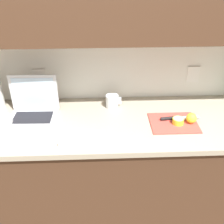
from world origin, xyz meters
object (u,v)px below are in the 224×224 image
lemon_whole_beside (191,118)px  measuring_cup (112,101)px  lemon_half_cut (178,121)px  knife (174,118)px  laptop (33,108)px  cutting_board (174,123)px

lemon_whole_beside → measuring_cup: size_ratio=0.62×
lemon_half_cut → lemon_whole_beside: 0.09m
lemon_half_cut → knife: bearing=108.4°
knife → measuring_cup: measuring_cup is taller
laptop → lemon_half_cut: bearing=-7.1°
cutting_board → knife: 0.04m
laptop → knife: 0.92m
cutting_board → lemon_whole_beside: size_ratio=4.46×
laptop → knife: laptop is taller
laptop → lemon_whole_beside: laptop is taller
lemon_half_cut → measuring_cup: measuring_cup is taller
cutting_board → lemon_half_cut: bearing=-28.5°
laptop → lemon_half_cut: 0.94m
cutting_board → lemon_half_cut: 0.04m
cutting_board → measuring_cup: bearing=149.3°
knife → measuring_cup: 0.44m
measuring_cup → lemon_whole_beside: bearing=-25.4°
laptop → lemon_half_cut: laptop is taller
knife → measuring_cup: (-0.39, 0.19, 0.03)m
lemon_whole_beside → measuring_cup: 0.55m
laptop → lemon_whole_beside: 1.03m
laptop → cutting_board: 0.92m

